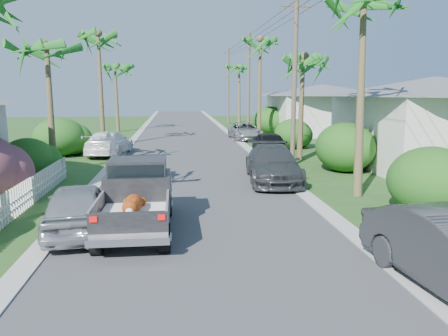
{
  "coord_description": "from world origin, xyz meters",
  "views": [
    {
      "loc": [
        -0.71,
        -10.17,
        4.12
      ],
      "look_at": [
        0.93,
        4.87,
        1.4
      ],
      "focal_mm": 35.0,
      "sensor_mm": 36.0,
      "label": 1
    }
  ],
  "objects": [
    {
      "name": "palm_l_b",
      "position": [
        -6.8,
        12.0,
        6.15
      ],
      "size": [
        4.4,
        4.4,
        7.4
      ],
      "color": "brown",
      "rests_on": "ground"
    },
    {
      "name": "road",
      "position": [
        0.0,
        25.0,
        0.01
      ],
      "size": [
        8.0,
        100.0,
        0.02
      ],
      "primitive_type": "cube",
      "color": "#38383A",
      "rests_on": "ground"
    },
    {
      "name": "shrub_r_c",
      "position": [
        7.5,
        20.0,
        1.05
      ],
      "size": [
        2.6,
        2.86,
        2.1
      ],
      "primitive_type": "ellipsoid",
      "color": "#184B15",
      "rests_on": "ground"
    },
    {
      "name": "utility_pole_c",
      "position": [
        5.6,
        28.0,
        4.6
      ],
      "size": [
        1.6,
        0.26,
        9.0
      ],
      "color": "brown",
      "rests_on": "ground"
    },
    {
      "name": "curb_right",
      "position": [
        4.3,
        25.0,
        0.03
      ],
      "size": [
        0.6,
        100.0,
        0.06
      ],
      "primitive_type": "cube",
      "color": "#A5A39E",
      "rests_on": "ground"
    },
    {
      "name": "house_right_far",
      "position": [
        13.0,
        30.0,
        2.12
      ],
      "size": [
        9.0,
        8.0,
        4.6
      ],
      "color": "silver",
      "rests_on": "ground"
    },
    {
      "name": "picket_fence",
      "position": [
        -6.0,
        5.5,
        0.5
      ],
      "size": [
        0.1,
        11.0,
        1.0
      ],
      "primitive_type": "cube",
      "color": "white",
      "rests_on": "ground"
    },
    {
      "name": "parked_car_lf",
      "position": [
        -5.0,
        18.13,
        0.75
      ],
      "size": [
        2.77,
        5.41,
        1.5
      ],
      "primitive_type": "imported",
      "rotation": [
        0.0,
        0.0,
        3.01
      ],
      "color": "white",
      "rests_on": "ground"
    },
    {
      "name": "shrub_r_d",
      "position": [
        8.0,
        30.0,
        1.3
      ],
      "size": [
        3.2,
        3.52,
        2.6
      ],
      "primitive_type": "ellipsoid",
      "color": "#184B15",
      "rests_on": "ground"
    },
    {
      "name": "shrub_r_b",
      "position": [
        7.8,
        11.0,
        1.25
      ],
      "size": [
        3.0,
        3.3,
        2.5
      ],
      "primitive_type": "ellipsoid",
      "color": "#184B15",
      "rests_on": "ground"
    },
    {
      "name": "parked_car_ln",
      "position": [
        -3.6,
        2.48,
        0.74
      ],
      "size": [
        2.26,
        4.52,
        1.48
      ],
      "primitive_type": "imported",
      "rotation": [
        0.0,
        0.0,
        3.26
      ],
      "color": "#9FA0A5",
      "rests_on": "ground"
    },
    {
      "name": "palm_l_c",
      "position": [
        -6.0,
        22.0,
        7.91
      ],
      "size": [
        4.4,
        4.4,
        9.2
      ],
      "color": "brown",
      "rests_on": "ground"
    },
    {
      "name": "shrub_l_d",
      "position": [
        -8.0,
        18.0,
        1.2
      ],
      "size": [
        3.2,
        3.52,
        2.4
      ],
      "primitive_type": "ellipsoid",
      "color": "#184B15",
      "rests_on": "ground"
    },
    {
      "name": "parked_car_rf",
      "position": [
        5.0,
        15.86,
        0.77
      ],
      "size": [
        1.87,
        4.54,
        1.54
      ],
      "primitive_type": "imported",
      "rotation": [
        0.0,
        0.0,
        -0.01
      ],
      "color": "black",
      "rests_on": "ground"
    },
    {
      "name": "shrub_r_a",
      "position": [
        7.6,
        3.0,
        1.15
      ],
      "size": [
        2.8,
        3.08,
        2.3
      ],
      "primitive_type": "ellipsoid",
      "color": "#184B15",
      "rests_on": "ground"
    },
    {
      "name": "parked_car_rd",
      "position": [
        5.0,
        25.87,
        0.7
      ],
      "size": [
        2.49,
        5.09,
        1.39
      ],
      "primitive_type": "imported",
      "rotation": [
        0.0,
        0.0,
        0.04
      ],
      "color": "#9FA2A6",
      "rests_on": "ground"
    },
    {
      "name": "shrub_l_c",
      "position": [
        -7.4,
        10.0,
        1.0
      ],
      "size": [
        2.4,
        2.64,
        2.0
      ],
      "primitive_type": "ellipsoid",
      "color": "#184B15",
      "rests_on": "ground"
    },
    {
      "name": "curb_left",
      "position": [
        -4.3,
        25.0,
        0.03
      ],
      "size": [
        0.6,
        100.0,
        0.06
      ],
      "primitive_type": "cube",
      "color": "#A5A39E",
      "rests_on": "ground"
    },
    {
      "name": "ground",
      "position": [
        0.0,
        0.0,
        0.0
      ],
      "size": [
        120.0,
        120.0,
        0.0
      ],
      "primitive_type": "plane",
      "color": "#2A481B",
      "rests_on": "ground"
    },
    {
      "name": "palm_r_d",
      "position": [
        6.5,
        40.0,
        6.74
      ],
      "size": [
        4.4,
        4.4,
        8.0
      ],
      "color": "brown",
      "rests_on": "ground"
    },
    {
      "name": "palm_r_b",
      "position": [
        6.6,
        15.0,
        5.95
      ],
      "size": [
        4.4,
        4.4,
        7.2
      ],
      "color": "brown",
      "rests_on": "ground"
    },
    {
      "name": "palm_r_c",
      "position": [
        6.2,
        26.0,
        8.11
      ],
      "size": [
        4.4,
        4.4,
        9.4
      ],
      "color": "brown",
      "rests_on": "ground"
    },
    {
      "name": "pickup_truck",
      "position": [
        -1.91,
        2.81,
        1.01
      ],
      "size": [
        1.98,
        5.12,
        2.06
      ],
      "color": "black",
      "rests_on": "ground"
    },
    {
      "name": "palm_l_d",
      "position": [
        -6.5,
        34.0,
        6.44
      ],
      "size": [
        4.4,
        4.4,
        7.7
      ],
      "color": "brown",
      "rests_on": "ground"
    },
    {
      "name": "parked_car_rm",
      "position": [
        3.6,
        8.94,
        0.8
      ],
      "size": [
        2.74,
        5.7,
        1.6
      ],
      "primitive_type": "imported",
      "rotation": [
        0.0,
        0.0,
        -0.09
      ],
      "color": "#313436",
      "rests_on": "ground"
    },
    {
      "name": "utility_pole_b",
      "position": [
        5.6,
        13.0,
        4.6
      ],
      "size": [
        1.6,
        0.26,
        9.0
      ],
      "color": "brown",
      "rests_on": "ground"
    },
    {
      "name": "house_right_near",
      "position": [
        13.0,
        12.0,
        2.22
      ],
      "size": [
        8.0,
        9.0,
        4.8
      ],
      "color": "silver",
      "rests_on": "ground"
    },
    {
      "name": "utility_pole_d",
      "position": [
        5.6,
        43.0,
        4.6
      ],
      "size": [
        1.6,
        0.26,
        9.0
      ],
      "color": "brown",
      "rests_on": "ground"
    }
  ]
}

